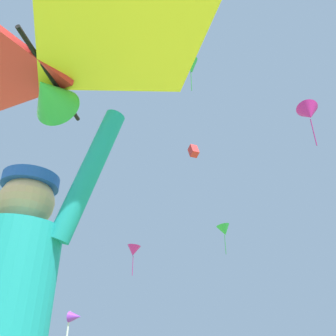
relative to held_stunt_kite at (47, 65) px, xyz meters
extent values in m
cylinder|color=teal|center=(-0.01, 0.07, -1.12)|extent=(0.37, 0.37, 0.56)
sphere|color=tan|center=(-0.01, 0.07, -0.73)|extent=(0.23, 0.23, 0.23)
cylinder|color=#1E47AD|center=(-0.01, 0.07, -0.63)|extent=(0.26, 0.26, 0.05)
cylinder|color=teal|center=(0.26, 0.10, -0.61)|extent=(0.28, 0.11, 0.62)
cylinder|color=black|center=(-0.01, 0.07, -0.04)|extent=(0.08, 0.68, 0.02)
cube|color=yellow|center=(0.41, 0.01, 0.05)|extent=(1.03, 0.99, 0.20)
cone|color=green|center=(-0.01, 0.07, -0.14)|extent=(0.26, 0.22, 0.24)
cone|color=green|center=(-0.95, 10.10, 10.06)|extent=(0.83, 0.89, 0.86)
cylinder|color=#237931|center=(-0.95, 10.10, 9.23)|extent=(0.03, 0.03, 1.08)
cube|color=red|center=(-2.80, 20.75, 12.34)|extent=(0.97, 1.01, 1.04)
cone|color=green|center=(-1.98, 31.78, 9.78)|extent=(1.83, 1.74, 1.25)
cylinder|color=#237931|center=(-1.98, 31.78, 8.34)|extent=(0.06, 0.06, 1.86)
cone|color=#DB2393|center=(-7.67, 22.12, 5.56)|extent=(1.33, 1.27, 0.91)
cylinder|color=#991867|center=(-7.67, 22.12, 4.50)|extent=(0.04, 0.04, 1.38)
cone|color=#DB2393|center=(3.69, 11.62, 7.74)|extent=(0.99, 1.13, 0.92)
cylinder|color=#991867|center=(3.69, 11.62, 6.76)|extent=(0.04, 0.04, 1.28)
cone|color=purple|center=(-3.16, 6.45, -0.47)|extent=(0.28, 0.24, 0.24)
camera|label=1|loc=(0.92, -1.10, -1.31)|focal=37.30mm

